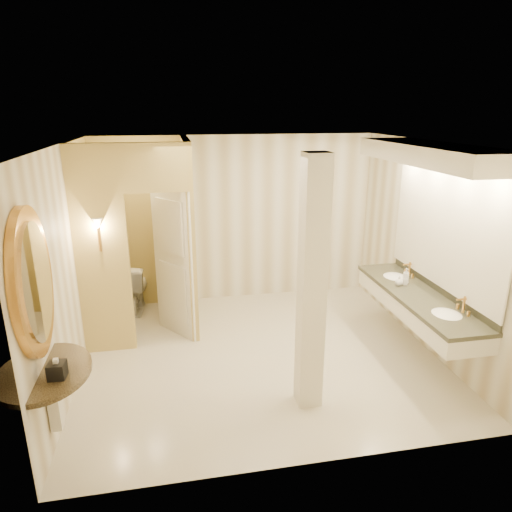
{
  "coord_description": "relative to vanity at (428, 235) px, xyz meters",
  "views": [
    {
      "loc": [
        -1.04,
        -5.21,
        3.08
      ],
      "look_at": [
        -0.01,
        0.2,
        1.3
      ],
      "focal_mm": 32.0,
      "sensor_mm": 36.0,
      "label": 1
    }
  ],
  "objects": [
    {
      "name": "floor",
      "position": [
        -1.98,
        0.4,
        -1.63
      ],
      "size": [
        4.5,
        4.5,
        0.0
      ],
      "primitive_type": "plane",
      "color": "beige",
      "rests_on": "ground"
    },
    {
      "name": "ceiling",
      "position": [
        -1.98,
        0.4,
        1.07
      ],
      "size": [
        4.5,
        4.5,
        0.0
      ],
      "primitive_type": "plane",
      "rotation": [
        3.14,
        0.0,
        0.0
      ],
      "color": "white",
      "rests_on": "wall_back"
    },
    {
      "name": "wall_back",
      "position": [
        -1.98,
        2.4,
        -0.28
      ],
      "size": [
        4.5,
        0.02,
        2.7
      ],
      "primitive_type": "cube",
      "color": "silver",
      "rests_on": "floor"
    },
    {
      "name": "wall_front",
      "position": [
        -1.98,
        -1.6,
        -0.28
      ],
      "size": [
        4.5,
        0.02,
        2.7
      ],
      "primitive_type": "cube",
      "color": "silver",
      "rests_on": "floor"
    },
    {
      "name": "wall_left",
      "position": [
        -4.23,
        0.4,
        -0.28
      ],
      "size": [
        0.02,
        4.0,
        2.7
      ],
      "primitive_type": "cube",
      "color": "silver",
      "rests_on": "floor"
    },
    {
      "name": "wall_right",
      "position": [
        0.27,
        0.4,
        -0.28
      ],
      "size": [
        0.02,
        4.0,
        2.7
      ],
      "primitive_type": "cube",
      "color": "silver",
      "rests_on": "floor"
    },
    {
      "name": "toilet_closet",
      "position": [
        -3.11,
        1.36,
        -0.24
      ],
      "size": [
        1.5,
        1.55,
        2.7
      ],
      "color": "#E7D278",
      "rests_on": "floor"
    },
    {
      "name": "wall_sconce",
      "position": [
        -3.9,
        0.83,
        0.1
      ],
      "size": [
        0.14,
        0.14,
        0.42
      ],
      "color": "#BC873C",
      "rests_on": "toilet_closet"
    },
    {
      "name": "vanity",
      "position": [
        0.0,
        0.0,
        0.0
      ],
      "size": [
        0.75,
        2.46,
        2.09
      ],
      "color": "silver",
      "rests_on": "floor"
    },
    {
      "name": "console_shelf",
      "position": [
        -4.19,
        -1.0,
        -0.28
      ],
      "size": [
        1.0,
        1.0,
        1.95
      ],
      "color": "black",
      "rests_on": "floor"
    },
    {
      "name": "pillar",
      "position": [
        -1.66,
        -0.69,
        -0.28
      ],
      "size": [
        0.25,
        0.25,
        2.7
      ],
      "primitive_type": "cube",
      "color": "silver",
      "rests_on": "floor"
    },
    {
      "name": "tissue_box",
      "position": [
        -4.06,
        -1.15,
        -0.68
      ],
      "size": [
        0.15,
        0.15,
        0.14
      ],
      "primitive_type": "cube",
      "rotation": [
        0.0,
        0.0,
        -0.07
      ],
      "color": "black",
      "rests_on": "console_shelf"
    },
    {
      "name": "toilet",
      "position": [
        -3.68,
        2.13,
        -1.23
      ],
      "size": [
        0.52,
        0.82,
        0.79
      ],
      "primitive_type": "imported",
      "rotation": [
        0.0,
        0.0,
        3.04
      ],
      "color": "white",
      "rests_on": "floor"
    },
    {
      "name": "soap_bottle_a",
      "position": [
        -0.05,
        0.31,
        -0.69
      ],
      "size": [
        0.07,
        0.07,
        0.13
      ],
      "primitive_type": "imported",
      "rotation": [
        0.0,
        0.0,
        -0.22
      ],
      "color": "beige",
      "rests_on": "vanity"
    },
    {
      "name": "soap_bottle_b",
      "position": [
        -0.15,
        0.29,
        -0.69
      ],
      "size": [
        0.13,
        0.13,
        0.13
      ],
      "primitive_type": "imported",
      "rotation": [
        0.0,
        0.0,
        0.41
      ],
      "color": "silver",
      "rests_on": "vanity"
    },
    {
      "name": "soap_bottle_c",
      "position": [
        -0.03,
        0.33,
        -0.64
      ],
      "size": [
        0.09,
        0.09,
        0.22
      ],
      "primitive_type": "imported",
      "rotation": [
        0.0,
        0.0,
        -0.05
      ],
      "color": "#C6B28C",
      "rests_on": "vanity"
    }
  ]
}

